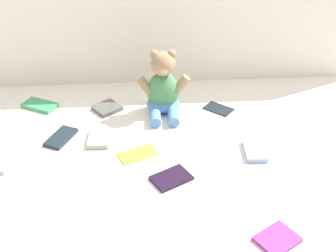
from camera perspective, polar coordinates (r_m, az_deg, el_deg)
ground_plane at (r=1.63m, az=-0.25°, el=-1.01°), size 3.20×3.20×0.00m
backdrop_drape at (r=1.88m, az=-1.14°, el=13.62°), size 1.84×0.03×0.57m
teddy_bear at (r=1.72m, az=-0.59°, el=4.62°), size 0.21×0.18×0.25m
book_case_0 at (r=1.53m, az=-3.82°, el=-3.49°), size 0.15×0.12×0.01m
book_case_1 at (r=1.59m, az=-20.04°, el=-4.01°), size 0.11×0.15×0.02m
book_case_2 at (r=1.86m, az=-15.90°, el=2.53°), size 0.15×0.12×0.02m
book_case_3 at (r=1.43m, az=0.45°, el=-6.61°), size 0.14×0.13×0.01m
book_case_4 at (r=1.56m, az=10.91°, el=-3.07°), size 0.08×0.12×0.02m
book_case_5 at (r=1.78m, az=-7.74°, el=2.26°), size 0.13×0.13×0.02m
book_case_6 at (r=1.65m, az=-13.38°, el=-1.41°), size 0.11×0.14×0.01m
book_case_7 at (r=1.78m, az=6.40°, el=2.22°), size 0.13×0.12×0.01m
book_case_8 at (r=1.28m, az=13.67°, el=-13.76°), size 0.14×0.13×0.01m
book_case_9 at (r=1.61m, az=-8.75°, el=-1.61°), size 0.08×0.11×0.02m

